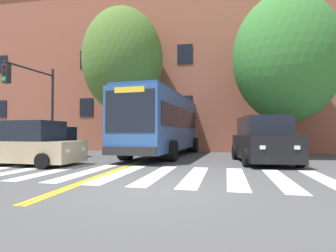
# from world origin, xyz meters

# --- Properties ---
(ground_plane) EXTENTS (120.00, 120.00, 0.00)m
(ground_plane) POSITION_xyz_m (0.00, 0.00, 0.00)
(ground_plane) COLOR #4C4C4F
(crosswalk) EXTENTS (16.92, 4.72, 0.01)m
(crosswalk) POSITION_xyz_m (0.24, 2.18, 0.00)
(crosswalk) COLOR white
(crosswalk) RESTS_ON ground
(lane_line_yellow_inner) EXTENTS (0.12, 36.00, 0.01)m
(lane_line_yellow_inner) POSITION_xyz_m (-2.15, 16.18, 0.00)
(lane_line_yellow_inner) COLOR gold
(lane_line_yellow_inner) RESTS_ON ground
(lane_line_yellow_outer) EXTENTS (0.12, 36.00, 0.01)m
(lane_line_yellow_outer) POSITION_xyz_m (-1.99, 16.18, 0.00)
(lane_line_yellow_outer) COLOR gold
(lane_line_yellow_outer) RESTS_ON ground
(city_bus) EXTENTS (3.66, 11.50, 3.54)m
(city_bus) POSITION_xyz_m (-1.45, 9.79, 1.92)
(city_bus) COLOR #2D5699
(city_bus) RESTS_ON ground
(car_grey_near_lane) EXTENTS (2.31, 4.17, 1.68)m
(car_grey_near_lane) POSITION_xyz_m (-6.92, 6.11, 0.78)
(car_grey_near_lane) COLOR slate
(car_grey_near_lane) RESTS_ON ground
(car_black_far_lane) EXTENTS (2.56, 4.88, 2.09)m
(car_black_far_lane) POSITION_xyz_m (3.59, 6.32, 1.00)
(car_black_far_lane) COLOR black
(car_black_far_lane) RESTS_ON ground
(car_silver_behind_bus) EXTENTS (2.00, 3.71, 1.85)m
(car_silver_behind_bus) POSITION_xyz_m (-1.14, 18.19, 0.84)
(car_silver_behind_bus) COLOR #B7BABF
(car_silver_behind_bus) RESTS_ON ground
(car_tan_cross_street) EXTENTS (4.27, 2.24, 1.85)m
(car_tan_cross_street) POSITION_xyz_m (-6.10, 3.66, 0.85)
(car_tan_cross_street) COLOR tan
(car_tan_cross_street) RESTS_ON ground
(traffic_light_far_corner) EXTENTS (0.60, 3.63, 5.46)m
(traffic_light_far_corner) POSITION_xyz_m (-8.96, 7.52, 3.68)
(traffic_light_far_corner) COLOR #28282D
(traffic_light_far_corner) RESTS_ON ground
(street_tree_curbside_large) EXTENTS (8.34, 8.19, 9.18)m
(street_tree_curbside_large) POSITION_xyz_m (5.46, 9.54, 5.54)
(street_tree_curbside_large) COLOR #4C3D2D
(street_tree_curbside_large) RESTS_ON ground
(street_tree_curbside_small) EXTENTS (7.00, 6.95, 9.72)m
(street_tree_curbside_small) POSITION_xyz_m (-4.59, 10.41, 6.19)
(street_tree_curbside_small) COLOR #4C3D2D
(street_tree_curbside_small) RESTS_ON ground
(building_facade) EXTENTS (38.10, 8.86, 13.29)m
(building_facade) POSITION_xyz_m (-0.68, 16.84, 6.65)
(building_facade) COLOR #9E5642
(building_facade) RESTS_ON ground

